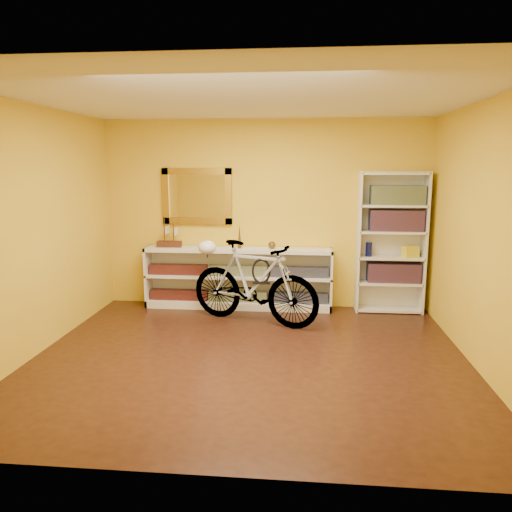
# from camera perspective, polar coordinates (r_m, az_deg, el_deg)

# --- Properties ---
(floor) EXTENTS (4.50, 4.00, 0.01)m
(floor) POSITION_cam_1_polar(r_m,az_deg,el_deg) (5.23, -0.74, -11.75)
(floor) COLOR black
(floor) RESTS_ON ground
(ceiling) EXTENTS (4.50, 4.00, 0.01)m
(ceiling) POSITION_cam_1_polar(r_m,az_deg,el_deg) (4.89, -0.82, 17.88)
(ceiling) COLOR silver
(ceiling) RESTS_ON ground
(back_wall) EXTENTS (4.50, 0.01, 2.60)m
(back_wall) POSITION_cam_1_polar(r_m,az_deg,el_deg) (6.88, 1.04, 4.84)
(back_wall) COLOR gold
(back_wall) RESTS_ON ground
(left_wall) EXTENTS (0.01, 4.00, 2.60)m
(left_wall) POSITION_cam_1_polar(r_m,az_deg,el_deg) (5.60, -24.39, 2.62)
(left_wall) COLOR gold
(left_wall) RESTS_ON ground
(right_wall) EXTENTS (0.01, 4.00, 2.60)m
(right_wall) POSITION_cam_1_polar(r_m,az_deg,el_deg) (5.16, 24.97, 1.98)
(right_wall) COLOR gold
(right_wall) RESTS_ON ground
(gilt_mirror) EXTENTS (0.98, 0.06, 0.78)m
(gilt_mirror) POSITION_cam_1_polar(r_m,az_deg,el_deg) (6.95, -6.87, 6.90)
(gilt_mirror) COLOR olive
(gilt_mirror) RESTS_ON back_wall
(wall_socket) EXTENTS (0.09, 0.02, 0.09)m
(wall_socket) POSITION_cam_1_polar(r_m,az_deg,el_deg) (7.03, 8.35, -3.85)
(wall_socket) COLOR silver
(wall_socket) RESTS_ON back_wall
(console_unit) EXTENTS (2.60, 0.35, 0.85)m
(console_unit) POSITION_cam_1_polar(r_m,az_deg,el_deg) (6.87, -2.09, -2.58)
(console_unit) COLOR silver
(console_unit) RESTS_ON floor
(cd_row_lower) EXTENTS (2.50, 0.13, 0.14)m
(cd_row_lower) POSITION_cam_1_polar(r_m,az_deg,el_deg) (6.91, -2.10, -4.67)
(cd_row_lower) COLOR black
(cd_row_lower) RESTS_ON console_unit
(cd_row_upper) EXTENTS (2.50, 0.13, 0.14)m
(cd_row_upper) POSITION_cam_1_polar(r_m,az_deg,el_deg) (6.83, -2.12, -1.71)
(cd_row_upper) COLOR navy
(cd_row_upper) RESTS_ON console_unit
(model_ship) EXTENTS (0.34, 0.13, 0.40)m
(model_ship) POSITION_cam_1_polar(r_m,az_deg,el_deg) (6.95, -10.08, 2.67)
(model_ship) COLOR #391A10
(model_ship) RESTS_ON console_unit
(toy_car) EXTENTS (0.00, 0.00, 0.00)m
(toy_car) POSITION_cam_1_polar(r_m,az_deg,el_deg) (6.86, -6.10, 0.99)
(toy_car) COLOR black
(toy_car) RESTS_ON console_unit
(bronze_ornament) EXTENTS (0.06, 0.06, 0.33)m
(bronze_ornament) POSITION_cam_1_polar(r_m,az_deg,el_deg) (6.76, -1.92, 2.31)
(bronze_ornament) COLOR brown
(bronze_ornament) RESTS_ON console_unit
(decorative_orb) EXTENTS (0.10, 0.10, 0.10)m
(decorative_orb) POSITION_cam_1_polar(r_m,az_deg,el_deg) (6.73, 1.86, 1.28)
(decorative_orb) COLOR brown
(decorative_orb) RESTS_ON console_unit
(bookcase) EXTENTS (0.90, 0.30, 1.90)m
(bookcase) POSITION_cam_1_polar(r_m,az_deg,el_deg) (6.84, 15.41, 1.48)
(bookcase) COLOR silver
(bookcase) RESTS_ON floor
(book_row_a) EXTENTS (0.70, 0.22, 0.26)m
(book_row_a) POSITION_cam_1_polar(r_m,az_deg,el_deg) (6.92, 15.65, -1.84)
(book_row_a) COLOR maroon
(book_row_a) RESTS_ON bookcase
(book_row_b) EXTENTS (0.70, 0.22, 0.28)m
(book_row_b) POSITION_cam_1_polar(r_m,az_deg,el_deg) (6.81, 15.95, 4.00)
(book_row_b) COLOR maroon
(book_row_b) RESTS_ON bookcase
(book_row_c) EXTENTS (0.70, 0.22, 0.25)m
(book_row_c) POSITION_cam_1_polar(r_m,az_deg,el_deg) (6.78, 16.09, 6.81)
(book_row_c) COLOR navy
(book_row_c) RESTS_ON bookcase
(travel_mug) EXTENTS (0.09, 0.09, 0.19)m
(travel_mug) POSITION_cam_1_polar(r_m,az_deg,el_deg) (6.79, 12.95, 0.76)
(travel_mug) COLOR navy
(travel_mug) RESTS_ON bookcase
(red_tin) EXTENTS (0.18, 0.18, 0.19)m
(red_tin) POSITION_cam_1_polar(r_m,az_deg,el_deg) (6.77, 13.94, 6.66)
(red_tin) COLOR maroon
(red_tin) RESTS_ON bookcase
(yellow_bag) EXTENTS (0.23, 0.19, 0.15)m
(yellow_bag) POSITION_cam_1_polar(r_m,az_deg,el_deg) (6.87, 17.47, 0.48)
(yellow_bag) COLOR yellow
(yellow_bag) RESTS_ON bookcase
(bicycle) EXTENTS (1.08, 1.83, 1.05)m
(bicycle) POSITION_cam_1_polar(r_m,az_deg,el_deg) (6.17, -0.26, -3.11)
(bicycle) COLOR silver
(bicycle) RESTS_ON floor
(helmet) EXTENTS (0.24, 0.23, 0.18)m
(helmet) POSITION_cam_1_polar(r_m,az_deg,el_deg) (6.43, -5.70, 1.01)
(helmet) COLOR white
(helmet) RESTS_ON bicycle
(u_lock) EXTENTS (0.24, 0.03, 0.24)m
(u_lock) POSITION_cam_1_polar(r_m,az_deg,el_deg) (6.09, 0.62, -1.78)
(u_lock) COLOR black
(u_lock) RESTS_ON bicycle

